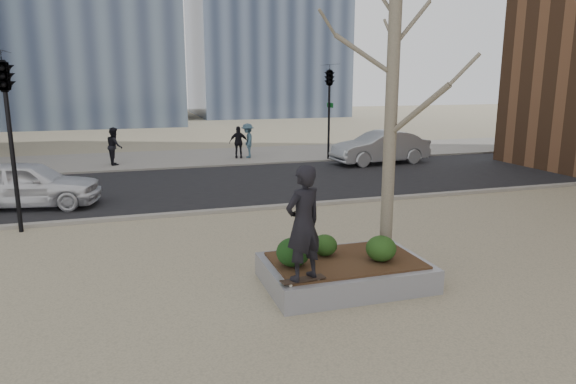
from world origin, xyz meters
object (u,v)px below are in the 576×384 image
object	(u,v)px
skateboard	(303,281)
police_car	(28,184)
planter	(345,273)
skateboarder	(303,223)

from	to	relation	value
skateboard	police_car	distance (m)	10.69
skateboard	police_car	xyz separation A→B (m)	(-5.62, 9.10, 0.24)
planter	skateboard	distance (m)	1.36
police_car	skateboarder	bearing A→B (deg)	-137.28
skateboard	skateboarder	xyz separation A→B (m)	(0.00, 0.00, 1.01)
skateboarder	police_car	world-z (taller)	skateboarder
skateboarder	police_car	bearing A→B (deg)	-80.50
police_car	planter	bearing A→B (deg)	-130.12
planter	skateboard	xyz separation A→B (m)	(-1.10, -0.76, 0.26)
planter	police_car	world-z (taller)	police_car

